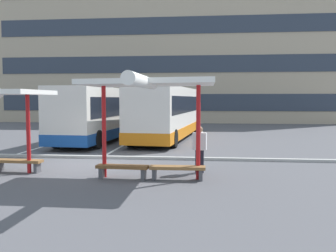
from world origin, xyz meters
TOP-DOWN VIEW (x-y plane):
  - ground_plane at (0.00, 0.00)m, footprint 160.00×160.00m
  - terminal_building at (0.03, 32.71)m, footprint 39.04×14.58m
  - coach_bus_0 at (-1.84, 8.89)m, footprint 3.30×12.12m
  - coach_bus_1 at (2.15, 9.87)m, footprint 3.73×12.37m
  - lane_stripe_0 at (-4.24, 9.12)m, footprint 0.16×14.00m
  - lane_stripe_1 at (0.00, 9.12)m, footprint 0.16×14.00m
  - lane_stripe_2 at (4.24, 9.12)m, footprint 0.16×14.00m
  - bench_1 at (-2.00, -1.85)m, footprint 1.74×0.49m
  - waiting_shelter_1 at (2.85, -2.63)m, footprint 4.12×5.02m
  - bench_2 at (1.95, -2.56)m, footprint 1.73×0.51m
  - bench_3 at (3.75, -2.53)m, footprint 1.80×0.45m
  - platform_kerb at (0.00, 1.47)m, footprint 44.00×0.24m
  - waiting_passenger_0 at (4.43, -1.28)m, footprint 0.50×0.29m

SIDE VIEW (x-z plane):
  - ground_plane at x=0.00m, z-range 0.00..0.00m
  - lane_stripe_0 at x=-4.24m, z-range 0.00..0.01m
  - lane_stripe_1 at x=0.00m, z-range 0.00..0.01m
  - lane_stripe_2 at x=4.24m, z-range 0.00..0.01m
  - platform_kerb at x=0.00m, z-range 0.00..0.12m
  - bench_2 at x=1.95m, z-range 0.11..0.56m
  - bench_1 at x=-2.00m, z-range 0.11..0.56m
  - bench_3 at x=3.75m, z-range 0.11..0.56m
  - waiting_passenger_0 at x=4.43m, z-range 0.13..1.77m
  - coach_bus_0 at x=-1.84m, z-range -0.11..3.51m
  - coach_bus_1 at x=2.15m, z-range -0.11..3.56m
  - waiting_shelter_1 at x=2.85m, z-range 1.41..4.70m
  - terminal_building at x=0.03m, z-range -1.37..17.55m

